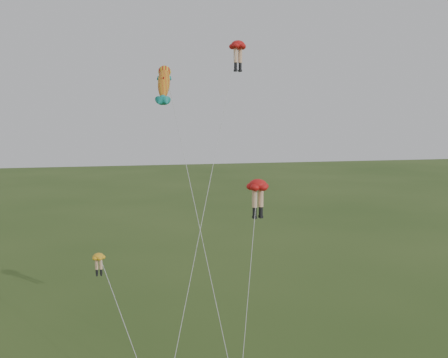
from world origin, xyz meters
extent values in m
ellipsoid|color=red|center=(4.38, 10.55, 21.35)|extent=(1.67, 1.67, 0.66)
cylinder|color=#ECB48B|center=(4.19, 10.48, 20.58)|extent=(0.29, 0.29, 1.00)
cylinder|color=black|center=(4.19, 10.48, 19.83)|extent=(0.23, 0.23, 0.50)
cube|color=black|center=(4.19, 10.48, 19.50)|extent=(0.25, 0.33, 0.15)
cylinder|color=#ECB48B|center=(4.57, 10.62, 20.58)|extent=(0.29, 0.29, 1.00)
cylinder|color=black|center=(4.57, 10.62, 19.83)|extent=(0.23, 0.23, 0.50)
cube|color=black|center=(4.57, 10.62, 19.50)|extent=(0.25, 0.33, 0.15)
cylinder|color=silver|center=(0.74, 4.38, 10.95)|extent=(7.33, 12.38, 21.47)
ellipsoid|color=red|center=(4.31, 5.10, 11.76)|extent=(1.79, 1.79, 0.75)
cylinder|color=#ECB48B|center=(4.08, 5.05, 10.87)|extent=(0.33, 0.33, 1.15)
cylinder|color=black|center=(4.08, 5.05, 10.01)|extent=(0.26, 0.26, 0.58)
cube|color=black|center=(4.08, 5.05, 9.63)|extent=(0.25, 0.37, 0.17)
cylinder|color=#ECB48B|center=(4.53, 5.15, 10.87)|extent=(0.33, 0.33, 1.15)
cylinder|color=black|center=(4.53, 5.15, 10.01)|extent=(0.26, 0.26, 0.58)
cube|color=black|center=(4.53, 5.15, 9.63)|extent=(0.25, 0.37, 0.17)
cylinder|color=silver|center=(2.94, 2.29, 6.17)|extent=(2.78, 5.66, 11.92)
ellipsoid|color=gold|center=(-5.77, 3.07, 8.21)|extent=(0.78, 0.78, 0.39)
cylinder|color=#ECB48B|center=(-5.89, 3.07, 7.75)|extent=(0.17, 0.17, 0.60)
cylinder|color=black|center=(-5.89, 3.07, 7.30)|extent=(0.14, 0.14, 0.30)
cube|color=black|center=(-5.89, 3.07, 7.11)|extent=(0.10, 0.17, 0.09)
cylinder|color=#ECB48B|center=(-5.65, 3.07, 7.75)|extent=(0.17, 0.17, 0.60)
cylinder|color=black|center=(-5.65, 3.07, 7.30)|extent=(0.14, 0.14, 0.30)
cube|color=black|center=(-5.65, 3.07, 7.11)|extent=(0.10, 0.17, 0.09)
cylinder|color=silver|center=(-4.12, -0.68, 4.31)|extent=(3.35, 7.53, 8.20)
ellipsoid|color=yellow|center=(-1.35, 7.97, 18.43)|extent=(1.43, 3.26, 2.90)
sphere|color=yellow|center=(-1.35, 7.97, 18.43)|extent=(1.11, 1.41, 1.27)
cone|color=teal|center=(-1.35, 7.97, 18.43)|extent=(0.89, 1.29, 1.21)
cone|color=teal|center=(-1.35, 7.97, 18.43)|extent=(0.89, 1.29, 1.21)
cone|color=teal|center=(-1.35, 7.97, 18.43)|extent=(0.51, 0.72, 0.68)
cone|color=teal|center=(-1.35, 7.97, 18.43)|extent=(0.51, 0.72, 0.68)
cone|color=#AE1214|center=(-1.35, 7.97, 18.43)|extent=(0.55, 0.73, 0.67)
cylinder|color=silver|center=(-0.06, 2.62, 9.33)|extent=(2.62, 10.73, 18.23)
camera|label=1|loc=(-5.15, -25.48, 15.96)|focal=40.00mm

